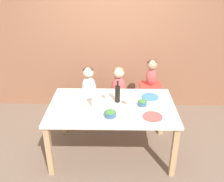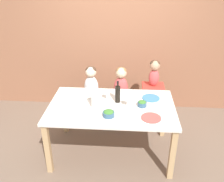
# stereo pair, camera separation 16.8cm
# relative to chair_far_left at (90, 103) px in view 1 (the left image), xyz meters

# --- Properties ---
(ground_plane) EXTENTS (14.00, 14.00, 0.00)m
(ground_plane) POSITION_rel_chair_far_left_xyz_m (0.39, -0.78, -0.38)
(ground_plane) COLOR #705B4C
(wall_back) EXTENTS (10.00, 0.06, 2.70)m
(wall_back) POSITION_rel_chair_far_left_xyz_m (0.39, 0.64, 0.97)
(wall_back) COLOR #8E5B42
(wall_back) RESTS_ON ground_plane
(dining_table) EXTENTS (1.69, 1.03, 0.78)m
(dining_table) POSITION_rel_chair_far_left_xyz_m (0.39, -0.78, 0.30)
(dining_table) COLOR silver
(dining_table) RESTS_ON ground_plane
(chair_far_left) EXTENTS (0.42, 0.38, 0.46)m
(chair_far_left) POSITION_rel_chair_far_left_xyz_m (0.00, 0.00, 0.00)
(chair_far_left) COLOR silver
(chair_far_left) RESTS_ON ground_plane
(chair_far_center) EXTENTS (0.42, 0.38, 0.46)m
(chair_far_center) POSITION_rel_chair_far_left_xyz_m (0.49, 0.00, 0.00)
(chair_far_center) COLOR silver
(chair_far_center) RESTS_ON ground_plane
(chair_right_highchair) EXTENTS (0.35, 0.32, 0.72)m
(chair_right_highchair) POSITION_rel_chair_far_left_xyz_m (1.01, 0.00, 0.18)
(chair_right_highchair) COLOR silver
(chair_right_highchair) RESTS_ON ground_plane
(person_child_left) EXTENTS (0.23, 0.19, 0.57)m
(person_child_left) POSITION_rel_chair_far_left_xyz_m (-0.00, 0.00, 0.39)
(person_child_left) COLOR silver
(person_child_left) RESTS_ON chair_far_left
(person_child_center) EXTENTS (0.23, 0.19, 0.57)m
(person_child_center) POSITION_rel_chair_far_left_xyz_m (0.49, 0.00, 0.39)
(person_child_center) COLOR #C64C4C
(person_child_center) RESTS_ON chair_far_center
(person_baby_right) EXTENTS (0.16, 0.17, 0.43)m
(person_baby_right) POSITION_rel_chair_far_left_xyz_m (1.01, 0.00, 0.61)
(person_baby_right) COLOR #C64C4C
(person_baby_right) RESTS_ON chair_right_highchair
(wine_bottle) EXTENTS (0.07, 0.07, 0.31)m
(wine_bottle) POSITION_rel_chair_far_left_xyz_m (0.47, -0.67, 0.52)
(wine_bottle) COLOR black
(wine_bottle) RESTS_ON dining_table
(paper_towel_roll) EXTENTS (0.10, 0.10, 0.25)m
(paper_towel_roll) POSITION_rel_chair_far_left_xyz_m (0.18, -0.84, 0.52)
(paper_towel_roll) COLOR white
(paper_towel_roll) RESTS_ON dining_table
(wine_glass_near) EXTENTS (0.08, 0.08, 0.16)m
(wine_glass_near) POSITION_rel_chair_far_left_xyz_m (0.60, -0.79, 0.51)
(wine_glass_near) COLOR white
(wine_glass_near) RESTS_ON dining_table
(wine_glass_far) EXTENTS (0.08, 0.08, 0.16)m
(wine_glass_far) POSITION_rel_chair_far_left_xyz_m (0.31, -0.61, 0.51)
(wine_glass_far) COLOR white
(wine_glass_far) RESTS_ON dining_table
(salad_bowl_large) EXTENTS (0.15, 0.15, 0.08)m
(salad_bowl_large) POSITION_rel_chair_far_left_xyz_m (0.37, -1.05, 0.44)
(salad_bowl_large) COLOR #335675
(salad_bowl_large) RESTS_ON dining_table
(salad_bowl_small) EXTENTS (0.12, 0.12, 0.08)m
(salad_bowl_small) POSITION_rel_chair_far_left_xyz_m (0.80, -0.77, 0.44)
(salad_bowl_small) COLOR #335675
(salad_bowl_small) RESTS_ON dining_table
(dinner_plate_front_left) EXTENTS (0.25, 0.25, 0.01)m
(dinner_plate_front_left) POSITION_rel_chair_far_left_xyz_m (-0.16, -1.00, 0.40)
(dinner_plate_front_left) COLOR silver
(dinner_plate_front_left) RESTS_ON dining_table
(dinner_plate_back_left) EXTENTS (0.25, 0.25, 0.01)m
(dinner_plate_back_left) POSITION_rel_chair_far_left_xyz_m (-0.01, -0.54, 0.40)
(dinner_plate_back_left) COLOR silver
(dinner_plate_back_left) RESTS_ON dining_table
(dinner_plate_back_right) EXTENTS (0.25, 0.25, 0.01)m
(dinner_plate_back_right) POSITION_rel_chair_far_left_xyz_m (0.93, -0.54, 0.40)
(dinner_plate_back_right) COLOR teal
(dinner_plate_back_right) RESTS_ON dining_table
(dinner_plate_front_right) EXTENTS (0.25, 0.25, 0.01)m
(dinner_plate_front_right) POSITION_rel_chair_far_left_xyz_m (0.90, -1.06, 0.40)
(dinner_plate_front_right) COLOR #D14C47
(dinner_plate_front_right) RESTS_ON dining_table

